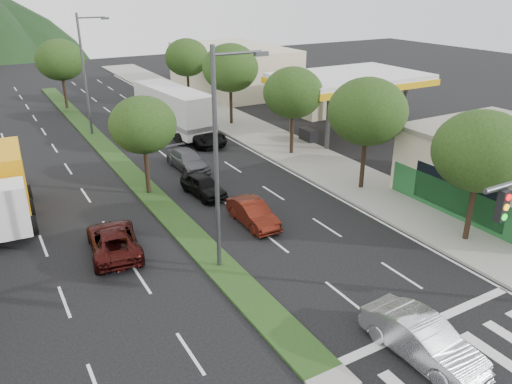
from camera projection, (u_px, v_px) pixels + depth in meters
ground at (324, 375)px, 16.81m from camera, size 160.00×160.00×0.00m
sidewalk_right at (264, 136)px, 42.49m from camera, size 5.00×90.00×0.15m
median at (107, 150)px, 39.14m from camera, size 1.60×56.00×0.12m
storefront_right at (511, 172)px, 29.10m from camera, size 9.00×10.00×4.00m
gas_canopy at (350, 81)px, 41.30m from camera, size 12.20×8.20×5.25m
bldg_right_far at (233, 69)px, 59.89m from camera, size 10.00×16.00×5.20m
tree_r_a at (481, 151)px, 23.65m from camera, size 4.60×4.60×6.63m
tree_r_b at (367, 112)px, 29.95m from camera, size 4.80×4.80×6.94m
tree_r_c at (293, 93)px, 36.45m from camera, size 4.40×4.40×6.48m
tree_r_d at (230, 68)px, 44.26m from camera, size 5.00×5.00×7.17m
tree_r_e at (187, 58)px, 52.35m from camera, size 4.60×4.60×6.71m
tree_med_near at (143, 125)px, 29.46m from camera, size 4.00×4.00×6.02m
tree_med_far at (60, 60)px, 49.98m from camera, size 4.80×4.80×6.94m
streetlight_near at (220, 152)px, 21.12m from camera, size 2.60×0.25×10.00m
streetlight_mid at (86, 69)px, 41.07m from camera, size 2.60×0.25×10.00m
sedan_silver at (422, 339)px, 17.35m from camera, size 1.95×4.73×1.52m
suv_maroon at (114, 240)px, 24.16m from camera, size 2.88×5.12×1.35m
car_queue_a at (203, 185)px, 30.71m from camera, size 1.91×3.99×1.32m
car_queue_b at (188, 160)px, 35.20m from camera, size 2.07×4.53×1.28m
car_queue_c at (253, 213)px, 27.04m from camera, size 1.44×3.98×1.30m
car_queue_d at (201, 134)px, 40.66m from camera, size 2.78×5.60×1.53m
car_queue_e at (148, 123)px, 44.22m from camera, size 1.84×4.16×1.39m
car_queue_f at (158, 105)px, 50.79m from camera, size 2.00×4.70×1.35m
box_truck at (0, 189)px, 27.36m from camera, size 3.37×7.69×3.71m
motorhome at (173, 109)px, 43.18m from camera, size 3.99×10.32×3.87m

